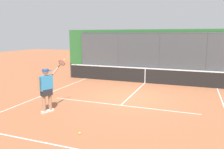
% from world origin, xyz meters
% --- Properties ---
extents(ground_plane, '(60.00, 60.00, 0.00)m').
position_xyz_m(ground_plane, '(0.00, 0.00, 0.00)').
color(ground_plane, '#A8603D').
extents(court_line_markings, '(8.47, 8.97, 0.01)m').
position_xyz_m(court_line_markings, '(0.00, 1.67, 0.00)').
color(court_line_markings, white).
rests_on(court_line_markings, ground).
extents(fence_backdrop, '(18.12, 1.37, 3.51)m').
position_xyz_m(fence_backdrop, '(0.00, -10.01, 1.74)').
color(fence_backdrop, '#474C51').
rests_on(fence_backdrop, ground).
extents(tennis_net, '(10.88, 0.09, 1.07)m').
position_xyz_m(tennis_net, '(0.00, -3.62, 0.49)').
color(tennis_net, '#2D2D2D').
rests_on(tennis_net, ground).
extents(tennis_player, '(0.51, 1.42, 2.03)m').
position_xyz_m(tennis_player, '(2.46, 3.13, 1.03)').
color(tennis_player, silver).
rests_on(tennis_player, ground).
extents(tennis_ball_near_net, '(0.07, 0.07, 0.07)m').
position_xyz_m(tennis_ball_near_net, '(0.29, 4.48, 0.03)').
color(tennis_ball_near_net, '#D6E042').
rests_on(tennis_ball_near_net, ground).
extents(tennis_ball_near_baseline, '(0.07, 0.07, 0.07)m').
position_xyz_m(tennis_ball_near_baseline, '(4.28, 0.77, 0.03)').
color(tennis_ball_near_baseline, '#CCDB33').
rests_on(tennis_ball_near_baseline, ground).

